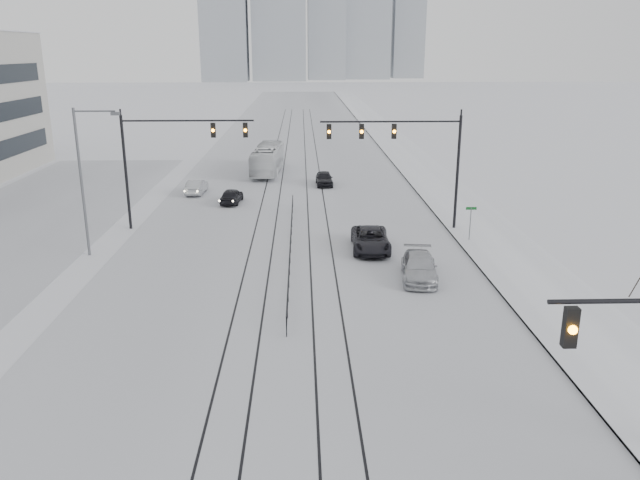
{
  "coord_description": "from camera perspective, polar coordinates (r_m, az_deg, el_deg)",
  "views": [
    {
      "loc": [
        0.72,
        -7.21,
        12.17
      ],
      "look_at": [
        1.61,
        22.25,
        3.2
      ],
      "focal_mm": 35.0,
      "sensor_mm": 36.0,
      "label": 1
    }
  ],
  "objects": [
    {
      "name": "street_sign",
      "position": [
        42.09,
        13.6,
        1.91
      ],
      "size": [
        0.7,
        0.06,
        2.4
      ],
      "color": "#595B60",
      "rests_on": "ground"
    },
    {
      "name": "sedan_sb_outer",
      "position": [
        56.35,
        -11.22,
        4.78
      ],
      "size": [
        1.57,
        3.87,
        1.25
      ],
      "primitive_type": "imported",
      "rotation": [
        0.0,
        0.0,
        3.07
      ],
      "color": "#A0A3A8",
      "rests_on": "ground"
    },
    {
      "name": "road",
      "position": [
        68.3,
        -2.32,
        6.66
      ],
      "size": [
        22.0,
        260.0,
        0.02
      ],
      "primitive_type": "cube",
      "color": "silver",
      "rests_on": "ground"
    },
    {
      "name": "street_light_west",
      "position": [
        40.0,
        -20.66,
        5.82
      ],
      "size": [
        2.73,
        0.25,
        9.0
      ],
      "color": "#595B60",
      "rests_on": "ground"
    },
    {
      "name": "tram_rails",
      "position": [
        48.75,
        -2.52,
        2.48
      ],
      "size": [
        5.3,
        180.0,
        0.01
      ],
      "color": "black",
      "rests_on": "ground"
    },
    {
      "name": "traffic_mast_nw",
      "position": [
        44.67,
        -13.79,
        7.96
      ],
      "size": [
        9.1,
        0.37,
        8.0
      ],
      "color": "black",
      "rests_on": "ground"
    },
    {
      "name": "traffic_mast_ne",
      "position": [
        43.33,
        8.25,
        8.25
      ],
      "size": [
        9.6,
        0.37,
        8.0
      ],
      "color": "black",
      "rests_on": "ground"
    },
    {
      "name": "sidewalk_east",
      "position": [
        69.47,
        8.96,
        6.7
      ],
      "size": [
        5.0,
        260.0,
        0.16
      ],
      "primitive_type": "cube",
      "color": "white",
      "rests_on": "ground"
    },
    {
      "name": "median_fence",
      "position": [
        38.99,
        -2.71,
        -0.46
      ],
      "size": [
        0.06,
        24.0,
        1.0
      ],
      "color": "black",
      "rests_on": "ground"
    },
    {
      "name": "sedan_sb_inner",
      "position": [
        52.29,
        -8.09,
        4.0
      ],
      "size": [
        1.83,
        3.79,
        1.25
      ],
      "primitive_type": "imported",
      "rotation": [
        0.0,
        0.0,
        3.04
      ],
      "color": "black",
      "rests_on": "ground"
    },
    {
      "name": "sedan_nb_right",
      "position": [
        34.95,
        9.05,
        -2.5
      ],
      "size": [
        2.45,
        4.84,
        1.35
      ],
      "primitive_type": "imported",
      "rotation": [
        0.0,
        0.0,
        -0.13
      ],
      "color": "#B0B2B8",
      "rests_on": "ground"
    },
    {
      "name": "parking_strip",
      "position": [
        48.56,
        -26.92,
        0.56
      ],
      "size": [
        14.0,
        60.0,
        0.03
      ],
      "primitive_type": "cube",
      "color": "silver",
      "rests_on": "ground"
    },
    {
      "name": "sedan_nb_far",
      "position": [
        58.85,
        0.39,
        5.64
      ],
      "size": [
        1.61,
        3.82,
        1.29
      ],
      "primitive_type": "imported",
      "rotation": [
        0.0,
        0.0,
        0.02
      ],
      "color": "black",
      "rests_on": "ground"
    },
    {
      "name": "box_truck",
      "position": [
        64.92,
        -4.81,
        7.35
      ],
      "size": [
        3.13,
        10.44,
        2.87
      ],
      "primitive_type": "imported",
      "rotation": [
        0.0,
        0.0,
        3.07
      ],
      "color": "silver",
      "rests_on": "ground"
    },
    {
      "name": "curb",
      "position": [
        69.07,
        6.95,
        6.71
      ],
      "size": [
        0.1,
        260.0,
        0.12
      ],
      "primitive_type": "cube",
      "color": "gray",
      "rests_on": "ground"
    },
    {
      "name": "sedan_nb_front",
      "position": [
        39.58,
        4.64,
        0.02
      ],
      "size": [
        2.47,
        5.08,
        1.39
      ],
      "primitive_type": "imported",
      "rotation": [
        0.0,
        0.0,
        -0.03
      ],
      "color": "black",
      "rests_on": "ground"
    },
    {
      "name": "skyline",
      "position": [
        281.47,
        -0.91,
        20.69
      ],
      "size": [
        96.0,
        48.0,
        72.0
      ],
      "color": "#9299A1",
      "rests_on": "ground"
    }
  ]
}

